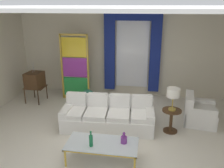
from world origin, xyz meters
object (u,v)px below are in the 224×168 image
(peacock_figurine, at_px, (87,97))
(stained_glass_divider, at_px, (75,69))
(couch_white_long, at_px, (108,116))
(coffee_table, at_px, (102,144))
(bottle_blue_decanter, at_px, (91,140))
(bottle_crystal_tall, at_px, (124,139))
(vintage_tv, at_px, (35,80))
(armchair_white, at_px, (198,113))
(round_side_table, at_px, (171,119))
(table_lamp_brass, at_px, (173,94))

(peacock_figurine, bearing_deg, stained_glass_divider, 145.22)
(couch_white_long, height_order, coffee_table, couch_white_long)
(coffee_table, relative_size, bottle_blue_decanter, 4.29)
(bottle_crystal_tall, xyz_separation_m, vintage_tv, (-3.24, 2.69, 0.23))
(couch_white_long, relative_size, armchair_white, 2.60)
(armchair_white, distance_m, round_side_table, 0.95)
(coffee_table, bearing_deg, bottle_blue_decanter, -144.45)
(vintage_tv, xyz_separation_m, stained_glass_divider, (1.24, 0.44, 0.33))
(bottle_blue_decanter, distance_m, round_side_table, 2.31)
(coffee_table, height_order, vintage_tv, vintage_tv)
(bottle_blue_decanter, bearing_deg, stained_glass_divider, 112.21)
(couch_white_long, relative_size, stained_glass_divider, 1.08)
(bottle_blue_decanter, height_order, bottle_crystal_tall, bottle_blue_decanter)
(table_lamp_brass, bearing_deg, armchair_white, 37.81)
(bottle_crystal_tall, height_order, vintage_tv, vintage_tv)
(stained_glass_divider, height_order, round_side_table, stained_glass_divider)
(peacock_figurine, bearing_deg, bottle_blue_decanter, -73.53)
(couch_white_long, distance_m, peacock_figurine, 1.73)
(armchair_white, bearing_deg, table_lamp_brass, -142.19)
(bottle_crystal_tall, bearing_deg, coffee_table, -169.45)
(stained_glass_divider, height_order, peacock_figurine, stained_glass_divider)
(bottle_crystal_tall, distance_m, round_side_table, 1.72)
(coffee_table, height_order, armchair_white, armchair_white)
(stained_glass_divider, distance_m, table_lamp_brass, 3.52)
(peacock_figurine, height_order, table_lamp_brass, table_lamp_brass)
(table_lamp_brass, bearing_deg, peacock_figurine, 150.67)
(coffee_table, height_order, bottle_blue_decanter, bottle_blue_decanter)
(coffee_table, relative_size, armchair_white, 1.58)
(couch_white_long, bearing_deg, vintage_tv, 153.56)
(coffee_table, xyz_separation_m, stained_glass_divider, (-1.56, 3.21, 0.68))
(couch_white_long, distance_m, stained_glass_divider, 2.40)
(round_side_table, height_order, table_lamp_brass, table_lamp_brass)
(bottle_blue_decanter, height_order, round_side_table, bottle_blue_decanter)
(bottle_crystal_tall, distance_m, stained_glass_divider, 3.76)
(coffee_table, distance_m, vintage_tv, 3.96)
(bottle_crystal_tall, xyz_separation_m, armchair_white, (1.79, 1.95, -0.21))
(coffee_table, bearing_deg, couch_white_long, 95.29)
(bottle_blue_decanter, bearing_deg, vintage_tv, 131.90)
(vintage_tv, xyz_separation_m, round_side_table, (4.28, -1.33, -0.37))
(couch_white_long, height_order, bottle_crystal_tall, couch_white_long)
(vintage_tv, bearing_deg, bottle_blue_decanter, -48.10)
(bottle_blue_decanter, relative_size, vintage_tv, 0.25)
(round_side_table, xyz_separation_m, table_lamp_brass, (-0.00, 0.00, 0.67))
(peacock_figurine, bearing_deg, vintage_tv, -176.23)
(vintage_tv, xyz_separation_m, armchair_white, (5.03, -0.74, -0.44))
(couch_white_long, height_order, armchair_white, couch_white_long)
(coffee_table, distance_m, armchair_white, 3.01)
(armchair_white, bearing_deg, stained_glass_divider, 162.58)
(vintage_tv, relative_size, peacock_figurine, 2.24)
(peacock_figurine, distance_m, round_side_table, 2.94)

